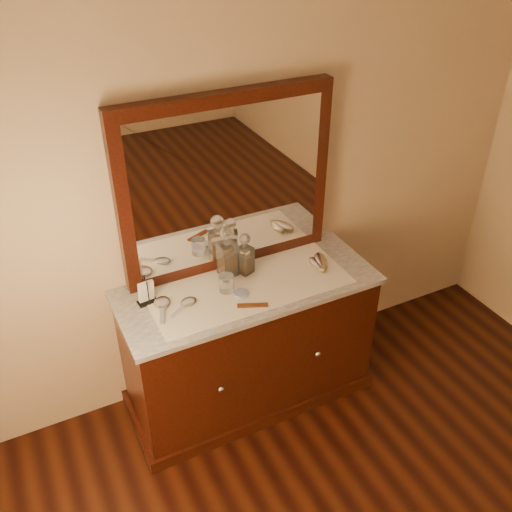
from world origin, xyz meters
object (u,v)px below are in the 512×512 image
object	(u,v)px
brush_far	(321,262)
hand_mirror_outer	(162,305)
dresser_cabinet	(248,344)
hand_mirror_inner	(187,303)
comb	(253,305)
brush_near	(317,265)
pin_dish	(241,293)
mirror_frame	(227,185)
decanter_left	(228,256)
napkin_rack	(146,293)
decanter_right	(245,258)

from	to	relation	value
brush_far	hand_mirror_outer	size ratio (longest dim) A/B	0.77
dresser_cabinet	hand_mirror_inner	world-z (taller)	hand_mirror_inner
hand_mirror_outer	hand_mirror_inner	world-z (taller)	hand_mirror_outer
comb	brush_near	distance (m)	0.50
pin_dish	hand_mirror_outer	world-z (taller)	hand_mirror_outer
mirror_frame	decanter_left	size ratio (longest dim) A/B	3.90
hand_mirror_outer	comb	bearing A→B (deg)	-26.12
dresser_cabinet	brush_near	distance (m)	0.63
hand_mirror_outer	pin_dish	bearing A→B (deg)	-12.61
pin_dish	comb	xyz separation A→B (m)	(0.01, -0.11, -0.00)
napkin_rack	brush_near	xyz separation A→B (m)	(0.96, -0.13, -0.04)
dresser_cabinet	mirror_frame	xyz separation A→B (m)	(0.00, 0.25, 0.94)
dresser_cabinet	hand_mirror_outer	size ratio (longest dim) A/B	6.06
mirror_frame	napkin_rack	bearing A→B (deg)	-164.76
napkin_rack	brush_far	size ratio (longest dim) A/B	0.86
pin_dish	decanter_left	size ratio (longest dim) A/B	0.26
comb	brush_far	size ratio (longest dim) A/B	0.91
dresser_cabinet	brush_far	world-z (taller)	brush_far
brush_near	comb	bearing A→B (deg)	-163.01
dresser_cabinet	brush_near	bearing A→B (deg)	-4.64
decanter_right	hand_mirror_outer	xyz separation A→B (m)	(-0.52, -0.09, -0.09)
comb	hand_mirror_inner	xyz separation A→B (m)	(-0.30, 0.16, 0.00)
dresser_cabinet	decanter_right	xyz separation A→B (m)	(0.04, 0.11, 0.54)
decanter_right	brush_near	size ratio (longest dim) A/B	1.68
comb	brush_near	world-z (taller)	brush_near
comb	hand_mirror_outer	bearing A→B (deg)	176.80
decanter_left	hand_mirror_inner	world-z (taller)	decanter_left
mirror_frame	pin_dish	distance (m)	0.58
brush_near	hand_mirror_inner	size ratio (longest dim) A/B	0.80
comb	brush_far	xyz separation A→B (m)	(0.51, 0.16, 0.02)
comb	napkin_rack	distance (m)	0.56
dresser_cabinet	brush_far	bearing A→B (deg)	-2.35
napkin_rack	comb	bearing A→B (deg)	-30.22
dresser_cabinet	decanter_left	world-z (taller)	decanter_left
dresser_cabinet	brush_far	xyz separation A→B (m)	(0.45, -0.02, 0.47)
pin_dish	hand_mirror_inner	distance (m)	0.29
pin_dish	napkin_rack	bearing A→B (deg)	160.65
napkin_rack	decanter_right	size ratio (longest dim) A/B	0.61
dresser_cabinet	decanter_left	xyz separation A→B (m)	(-0.06, 0.14, 0.56)
hand_mirror_outer	napkin_rack	bearing A→B (deg)	128.57
mirror_frame	hand_mirror_inner	distance (m)	0.66
dresser_cabinet	brush_near	world-z (taller)	brush_near
decanter_right	brush_near	distance (m)	0.42
hand_mirror_outer	brush_far	bearing A→B (deg)	-2.71
pin_dish	comb	bearing A→B (deg)	-84.15
mirror_frame	comb	distance (m)	0.65
mirror_frame	hand_mirror_inner	size ratio (longest dim) A/B	6.43
brush_near	hand_mirror_outer	distance (m)	0.90
pin_dish	decanter_right	size ratio (longest dim) A/B	0.32
napkin_rack	hand_mirror_inner	xyz separation A→B (m)	(0.18, -0.12, -0.05)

